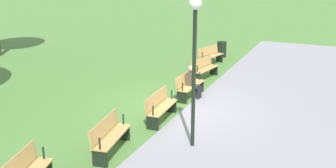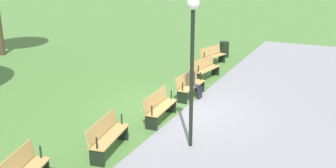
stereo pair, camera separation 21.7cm
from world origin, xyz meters
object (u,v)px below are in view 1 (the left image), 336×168
at_px(bench_3, 160,106).
at_px(bench_4, 109,135).
at_px(person_seated, 193,81).
at_px(bench_0, 210,55).
at_px(lamp_post, 194,45).
at_px(trash_bin, 222,49).
at_px(bench_2, 189,84).
at_px(bench_1, 204,68).

height_order(bench_3, bench_4, same).
bearing_deg(bench_3, person_seated, 173.51).
height_order(bench_0, lamp_post, lamp_post).
bearing_deg(person_seated, bench_4, -1.63).
relative_size(bench_4, person_seated, 1.42).
relative_size(bench_3, lamp_post, 0.42).
xyz_separation_m(bench_4, lamp_post, (-1.23, 1.81, 2.27)).
distance_m(lamp_post, trash_bin, 10.93).
relative_size(bench_2, lamp_post, 0.42).
bearing_deg(bench_1, trash_bin, -163.54).
distance_m(bench_0, person_seated, 4.97).
bearing_deg(bench_1, bench_4, 9.61).
height_order(bench_0, bench_3, same).
bearing_deg(person_seated, bench_3, -0.09).
height_order(bench_1, bench_2, same).
distance_m(bench_2, trash_bin, 6.79).
xyz_separation_m(bench_2, bench_4, (4.91, -0.27, 0.00)).
xyz_separation_m(bench_0, person_seated, (4.87, 0.96, 0.17)).
distance_m(bench_0, bench_1, 2.46).
bearing_deg(bench_4, lamp_post, 114.57).
relative_size(person_seated, lamp_post, 0.31).
relative_size(person_seated, trash_bin, 1.47).
bearing_deg(bench_1, bench_0, -157.66).
bearing_deg(person_seated, bench_2, -95.32).
bearing_deg(person_seated, trash_bin, -168.97).
height_order(bench_2, person_seated, person_seated).
bearing_deg(bench_1, bench_3, 12.79).
bearing_deg(bench_1, person_seated, 19.11).
height_order(person_seated, lamp_post, lamp_post).
height_order(bench_0, trash_bin, bench_0).
relative_size(bench_1, bench_3, 1.02).
height_order(bench_1, lamp_post, lamp_post).
bearing_deg(person_seated, bench_1, -167.29).
distance_m(bench_0, bench_2, 4.92).
distance_m(bench_1, trash_bin, 4.33).
xyz_separation_m(bench_0, lamp_post, (8.53, 2.36, 2.27)).
bearing_deg(bench_3, trash_bin, -178.30).
xyz_separation_m(bench_1, person_seated, (2.47, 0.41, 0.17)).
relative_size(bench_1, trash_bin, 2.08).
bearing_deg(person_seated, lamp_post, 24.14).
bearing_deg(bench_2, bench_3, 3.20).
bearing_deg(bench_0, bench_4, 19.19).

